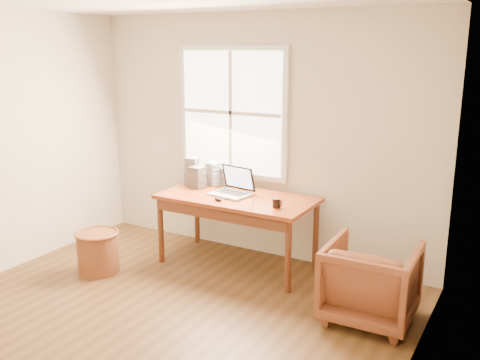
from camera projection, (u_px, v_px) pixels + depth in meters
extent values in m
cube|color=brown|center=(122.00, 345.00, 4.15)|extent=(4.00, 4.50, 0.02)
cube|color=beige|center=(259.00, 137.00, 5.74)|extent=(4.00, 0.02, 2.60)
cube|color=beige|center=(394.00, 228.00, 2.87)|extent=(0.02, 4.50, 2.60)
cube|color=silver|center=(233.00, 112.00, 5.79)|extent=(1.32, 0.05, 1.42)
cube|color=white|center=(231.00, 113.00, 5.76)|extent=(1.20, 0.02, 1.30)
cube|color=silver|center=(231.00, 113.00, 5.75)|extent=(0.04, 0.02, 1.30)
cube|color=silver|center=(231.00, 113.00, 5.75)|extent=(1.20, 0.02, 0.04)
cube|color=brown|center=(237.00, 198.00, 5.49)|extent=(1.60, 0.80, 0.04)
imported|color=brown|center=(371.00, 282.00, 4.46)|extent=(0.74, 0.76, 0.68)
cylinder|color=brown|center=(98.00, 253.00, 5.43)|extent=(0.42, 0.42, 0.41)
ellipsoid|color=black|center=(218.00, 199.00, 5.32)|extent=(0.11, 0.09, 0.03)
cylinder|color=black|center=(276.00, 203.00, 5.10)|extent=(0.09, 0.09, 0.09)
cube|color=silver|center=(213.00, 174.00, 5.89)|extent=(0.16, 0.15, 0.26)
cube|color=#252429|center=(197.00, 177.00, 5.80)|extent=(0.17, 0.16, 0.23)
cube|color=#A4A6B2|center=(192.00, 171.00, 5.95)|extent=(0.15, 0.13, 0.30)
cube|color=#ACB2B7|center=(228.00, 177.00, 5.89)|extent=(0.19, 0.18, 0.20)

